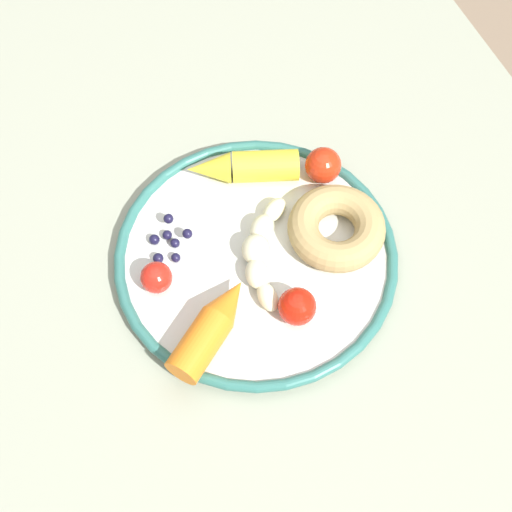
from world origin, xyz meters
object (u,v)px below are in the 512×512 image
carrot_orange (212,327)px  carrot_yellow (244,167)px  tomato_near (323,165)px  donut (336,228)px  blueberry_pile (168,240)px  tomato_mid (156,277)px  dining_table (231,263)px  plate (256,257)px  banana (261,251)px  tomato_far (297,306)px

carrot_orange → carrot_yellow: size_ratio=0.90×
tomato_near → donut: bearing=165.4°
blueberry_pile → tomato_mid: tomato_mid is taller
dining_table → plate: plate is taller
carrot_yellow → banana: bearing=167.5°
banana → carrot_orange: 0.10m
blueberry_pile → tomato_far: (-0.13, -0.09, 0.01)m
dining_table → tomato_far: bearing=-171.2°
plate → blueberry_pile: size_ratio=5.66×
dining_table → donut: (-0.07, -0.10, 0.13)m
blueberry_pile → tomato_mid: (-0.04, 0.03, 0.01)m
tomato_mid → dining_table: bearing=-63.1°
donut → tomato_far: bearing=131.8°
tomato_near → plate: bearing=121.6°
tomato_near → tomato_mid: size_ratio=1.22×
tomato_far → dining_table: bearing=8.8°
tomato_far → plate: bearing=8.5°
dining_table → banana: (-0.06, -0.01, 0.12)m
banana → tomato_far: 0.08m
carrot_yellow → tomato_mid: 0.16m
plate → tomato_mid: bearing=85.8°
dining_table → banana: size_ratio=7.39×
banana → carrot_yellow: carrot_yellow is taller
donut → tomato_mid: size_ratio=3.16×
dining_table → carrot_yellow: size_ratio=7.43×
dining_table → carrot_yellow: (0.04, -0.04, 0.13)m
tomato_far → banana: bearing=5.5°
tomato_near → tomato_mid: bearing=105.2°
dining_table → donut: 0.17m
dining_table → tomato_near: bearing=-85.6°
dining_table → carrot_orange: (-0.12, 0.07, 0.13)m
carrot_yellow → tomato_far: 0.18m
donut → plate: bearing=83.6°
donut → tomato_near: (0.08, -0.02, 0.00)m
carrot_orange → tomato_near: size_ratio=2.79×
tomato_mid → tomato_far: bearing=-126.0°
carrot_orange → tomato_near: 0.23m
donut → tomato_far: 0.10m
plate → carrot_yellow: bearing=-15.1°
donut → tomato_near: bearing=-14.6°
dining_table → tomato_mid: 0.17m
blueberry_pile → plate: bearing=-121.7°
plate → tomato_near: tomato_near is taller
dining_table → banana: 0.14m
banana → carrot_orange: carrot_orange is taller
donut → tomato_far: size_ratio=2.69×
tomato_far → carrot_yellow: bearing=-4.9°
plate → tomato_mid: (0.01, 0.11, 0.02)m
dining_table → tomato_far: (-0.14, -0.02, 0.13)m
blueberry_pile → tomato_far: tomato_far is taller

